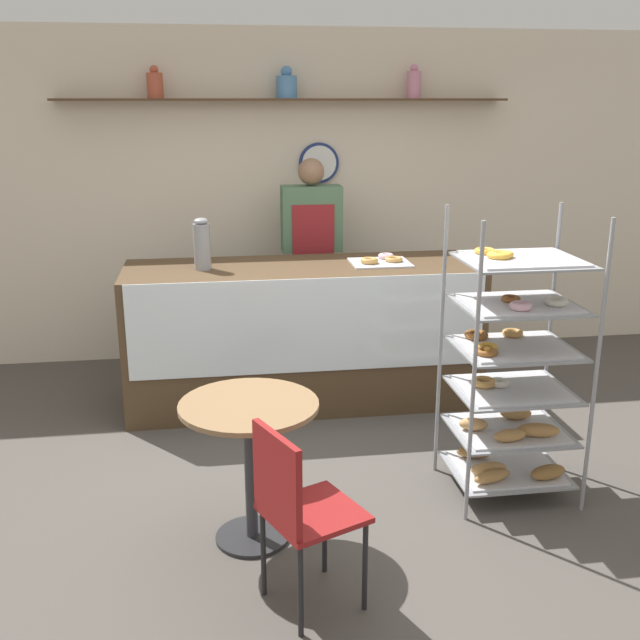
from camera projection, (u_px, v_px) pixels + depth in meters
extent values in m
plane|color=#4C4742|center=(332.00, 485.00, 4.34)|extent=(14.00, 14.00, 0.00)
cube|color=beige|center=(285.00, 198.00, 6.28)|extent=(10.00, 0.06, 2.70)
cube|color=#4C331E|center=(286.00, 100.00, 5.91)|extent=(3.59, 0.24, 0.02)
cylinder|color=#B24C33|center=(155.00, 86.00, 5.74)|extent=(0.12, 0.12, 0.19)
sphere|color=#B24C33|center=(154.00, 70.00, 5.71)|extent=(0.07, 0.07, 0.07)
cylinder|color=#4C7FB2|center=(287.00, 87.00, 5.89)|extent=(0.16, 0.16, 0.17)
sphere|color=#4C7FB2|center=(286.00, 72.00, 5.86)|extent=(0.09, 0.09, 0.09)
cylinder|color=#CC7F99|center=(414.00, 85.00, 6.03)|extent=(0.12, 0.12, 0.21)
sphere|color=#CC7F99|center=(414.00, 68.00, 5.99)|extent=(0.06, 0.06, 0.06)
cylinder|color=navy|center=(319.00, 163.00, 6.19)|extent=(0.33, 0.03, 0.33)
cylinder|color=white|center=(319.00, 163.00, 6.18)|extent=(0.28, 0.00, 0.28)
cube|color=#4C3823|center=(303.00, 334.00, 5.43)|extent=(2.51, 0.80, 1.01)
cube|color=silver|center=(310.00, 326.00, 5.00)|extent=(2.41, 0.01, 0.65)
cylinder|color=gray|center=(474.00, 379.00, 3.75)|extent=(0.02, 0.02, 1.60)
cylinder|color=gray|center=(596.00, 372.00, 3.85)|extent=(0.02, 0.02, 1.60)
cylinder|color=gray|center=(441.00, 344.00, 4.28)|extent=(0.02, 0.02, 1.60)
cylinder|color=gray|center=(549.00, 339.00, 4.38)|extent=(0.02, 0.02, 1.60)
cube|color=gray|center=(506.00, 470.00, 4.26)|extent=(0.63, 0.54, 0.01)
cube|color=silver|center=(506.00, 468.00, 4.25)|extent=(0.56, 0.47, 0.01)
ellipsoid|color=#B27F47|center=(492.00, 476.00, 4.08)|extent=(0.25, 0.14, 0.07)
ellipsoid|color=tan|center=(489.00, 469.00, 4.15)|extent=(0.21, 0.08, 0.08)
ellipsoid|color=olive|center=(548.00, 472.00, 4.11)|extent=(0.23, 0.14, 0.08)
ellipsoid|color=olive|center=(474.00, 452.00, 4.35)|extent=(0.21, 0.12, 0.07)
cube|color=gray|center=(509.00, 431.00, 4.19)|extent=(0.63, 0.54, 0.01)
cube|color=silver|center=(509.00, 429.00, 4.18)|extent=(0.56, 0.47, 0.01)
ellipsoid|color=#B27F47|center=(510.00, 435.00, 4.01)|extent=(0.20, 0.10, 0.07)
ellipsoid|color=#B27F47|center=(538.00, 430.00, 4.06)|extent=(0.24, 0.13, 0.08)
ellipsoid|color=tan|center=(516.00, 413.00, 4.29)|extent=(0.19, 0.12, 0.07)
ellipsoid|color=tan|center=(473.00, 424.00, 4.14)|extent=(0.17, 0.12, 0.07)
cube|color=gray|center=(512.00, 390.00, 4.12)|extent=(0.63, 0.54, 0.01)
cube|color=silver|center=(512.00, 388.00, 4.12)|extent=(0.56, 0.47, 0.01)
torus|color=silver|center=(499.00, 383.00, 4.13)|extent=(0.11, 0.11, 0.03)
torus|color=tan|center=(484.00, 382.00, 4.13)|extent=(0.14, 0.14, 0.04)
cube|color=gray|center=(515.00, 349.00, 4.05)|extent=(0.63, 0.54, 0.01)
cube|color=silver|center=(515.00, 346.00, 4.05)|extent=(0.56, 0.47, 0.01)
torus|color=brown|center=(476.00, 335.00, 4.17)|extent=(0.13, 0.13, 0.04)
torus|color=brown|center=(486.00, 352.00, 3.90)|extent=(0.12, 0.12, 0.03)
torus|color=gold|center=(488.00, 347.00, 3.97)|extent=(0.11, 0.11, 0.03)
torus|color=tan|center=(513.00, 333.00, 4.21)|extent=(0.12, 0.12, 0.03)
cube|color=gray|center=(518.00, 305.00, 3.98)|extent=(0.63, 0.54, 0.01)
cube|color=silver|center=(519.00, 303.00, 3.98)|extent=(0.56, 0.47, 0.01)
torus|color=brown|center=(511.00, 299.00, 3.99)|extent=(0.10, 0.10, 0.03)
torus|color=silver|center=(556.00, 302.00, 3.92)|extent=(0.12, 0.12, 0.04)
torus|color=#EAB2C1|center=(521.00, 306.00, 3.83)|extent=(0.12, 0.12, 0.04)
cube|color=gray|center=(522.00, 261.00, 3.91)|extent=(0.63, 0.54, 0.01)
cube|color=silver|center=(522.00, 259.00, 3.91)|extent=(0.56, 0.47, 0.01)
torus|color=gold|center=(502.00, 254.00, 3.91)|extent=(0.13, 0.13, 0.03)
torus|color=gold|center=(485.00, 251.00, 4.00)|extent=(0.11, 0.11, 0.03)
torus|color=gold|center=(499.00, 255.00, 3.89)|extent=(0.13, 0.13, 0.03)
cube|color=#282833|center=(312.00, 310.00, 6.10)|extent=(0.28, 0.19, 0.99)
cube|color=#4C7051|center=(311.00, 218.00, 5.89)|extent=(0.47, 0.22, 0.51)
cube|color=maroon|center=(313.00, 233.00, 5.80)|extent=(0.33, 0.01, 0.43)
sphere|color=#8C664C|center=(311.00, 172.00, 5.78)|extent=(0.21, 0.21, 0.21)
cylinder|color=#262628|center=(253.00, 536.00, 3.80)|extent=(0.37, 0.37, 0.02)
cylinder|color=#333338|center=(251.00, 473.00, 3.70)|extent=(0.06, 0.06, 0.70)
cylinder|color=olive|center=(249.00, 405.00, 3.60)|extent=(0.68, 0.68, 0.02)
cylinder|color=black|center=(365.00, 566.00, 3.22)|extent=(0.02, 0.02, 0.43)
cylinder|color=black|center=(325.00, 531.00, 3.48)|extent=(0.02, 0.02, 0.43)
cylinder|color=black|center=(301.00, 591.00, 3.05)|extent=(0.02, 0.02, 0.43)
cylinder|color=black|center=(263.00, 552.00, 3.32)|extent=(0.02, 0.02, 0.43)
cube|color=maroon|center=(313.00, 513.00, 3.20)|extent=(0.50, 0.50, 0.03)
cube|color=maroon|center=(277.00, 479.00, 3.05)|extent=(0.17, 0.34, 0.40)
cylinder|color=gray|center=(202.00, 247.00, 5.13)|extent=(0.12, 0.12, 0.32)
ellipsoid|color=gray|center=(201.00, 221.00, 5.08)|extent=(0.10, 0.10, 0.05)
cube|color=silver|center=(380.00, 263.00, 5.35)|extent=(0.42, 0.35, 0.01)
torus|color=#EAB2C1|center=(386.00, 256.00, 5.46)|extent=(0.11, 0.11, 0.04)
torus|color=tan|center=(394.00, 259.00, 5.36)|extent=(0.13, 0.13, 0.03)
torus|color=tan|center=(369.00, 261.00, 5.30)|extent=(0.13, 0.13, 0.04)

